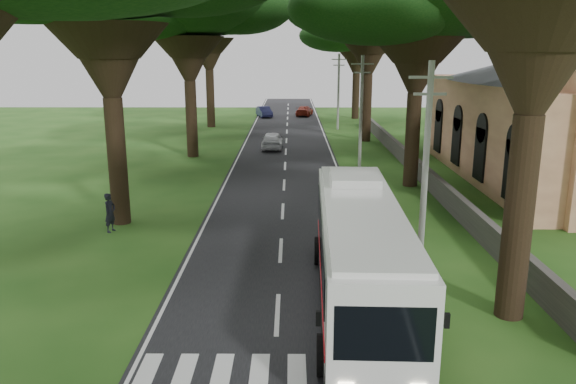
{
  "coord_description": "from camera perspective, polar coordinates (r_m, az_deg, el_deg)",
  "views": [
    {
      "loc": [
        0.43,
        -14.7,
        8.36
      ],
      "look_at": [
        0.3,
        9.58,
        2.2
      ],
      "focal_mm": 35.0,
      "sensor_mm": 36.0,
      "label": 1
    }
  ],
  "objects": [
    {
      "name": "distant_car_c",
      "position": [
        73.88,
        1.67,
        8.25
      ],
      "size": [
        2.56,
        4.66,
        1.28
      ],
      "primitive_type": "imported",
      "rotation": [
        0.0,
        0.0,
        2.96
      ],
      "color": "maroon",
      "rests_on": "road"
    },
    {
      "name": "tree_r_far",
      "position": [
        71.2,
        7.09,
        16.26
      ],
      "size": [
        12.96,
        12.96,
        13.93
      ],
      "color": "black",
      "rests_on": "ground"
    },
    {
      "name": "pole_mid",
      "position": [
        41.22,
        7.44,
        8.3
      ],
      "size": [
        1.6,
        0.24,
        8.0
      ],
      "color": "gray",
      "rests_on": "ground"
    },
    {
      "name": "tree_l_far",
      "position": [
        63.48,
        -8.19,
        18.0
      ],
      "size": [
        14.57,
        14.57,
        15.92
      ],
      "color": "black",
      "rests_on": "ground"
    },
    {
      "name": "ground",
      "position": [
        16.91,
        -1.25,
        -15.39
      ],
      "size": [
        140.0,
        140.0,
        0.0
      ],
      "primitive_type": "plane",
      "color": "#1F4915",
      "rests_on": "ground"
    },
    {
      "name": "tree_r_midb",
      "position": [
        53.33,
        8.35,
        18.56
      ],
      "size": [
        13.66,
        13.66,
        15.59
      ],
      "color": "black",
      "rests_on": "ground"
    },
    {
      "name": "distant_car_a",
      "position": [
        48.75,
        -1.59,
        5.28
      ],
      "size": [
        1.85,
        4.43,
        1.5
      ],
      "primitive_type": "imported",
      "rotation": [
        0.0,
        0.0,
        3.12
      ],
      "color": "silver",
      "rests_on": "road"
    },
    {
      "name": "property_wall",
      "position": [
        40.38,
        12.56,
        2.81
      ],
      "size": [
        0.35,
        50.0,
        1.2
      ],
      "primitive_type": "cube",
      "color": "#383533",
      "rests_on": "ground"
    },
    {
      "name": "church",
      "position": [
        40.36,
        26.15,
        7.9
      ],
      "size": [
        14.0,
        24.0,
        11.6
      ],
      "color": "tan",
      "rests_on": "ground"
    },
    {
      "name": "road",
      "position": [
        40.57,
        -0.32,
        2.36
      ],
      "size": [
        8.0,
        120.0,
        0.04
      ],
      "primitive_type": "cube",
      "color": "black",
      "rests_on": "ground"
    },
    {
      "name": "pole_near",
      "position": [
        21.71,
        13.81,
        2.73
      ],
      "size": [
        1.6,
        0.24,
        8.0
      ],
      "color": "gray",
      "rests_on": "ground"
    },
    {
      "name": "coach_bus",
      "position": [
        18.64,
        7.32,
        -6.03
      ],
      "size": [
        3.19,
        12.3,
        3.6
      ],
      "rotation": [
        0.0,
        0.0,
        -0.03
      ],
      "color": "white",
      "rests_on": "ground"
    },
    {
      "name": "pole_far",
      "position": [
        61.05,
        5.15,
        10.25
      ],
      "size": [
        1.6,
        0.24,
        8.0
      ],
      "color": "gray",
      "rests_on": "ground"
    },
    {
      "name": "distant_car_b",
      "position": [
        72.54,
        -2.44,
        8.15
      ],
      "size": [
        2.44,
        4.26,
        1.33
      ],
      "primitive_type": "imported",
      "rotation": [
        0.0,
        0.0,
        0.27
      ],
      "color": "navy",
      "rests_on": "road"
    },
    {
      "name": "pedestrian",
      "position": [
        27.69,
        -17.63,
        -2.01
      ],
      "size": [
        0.64,
        0.79,
        1.87
      ],
      "primitive_type": "imported",
      "rotation": [
        0.0,
        0.0,
        1.25
      ],
      "color": "black",
      "rests_on": "ground"
    }
  ]
}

